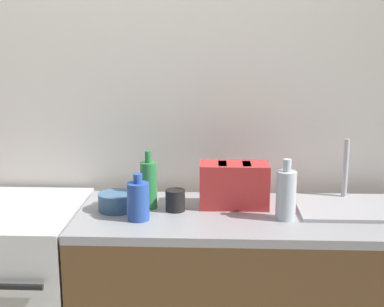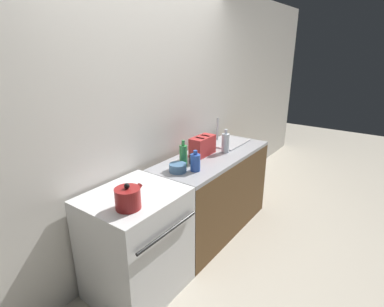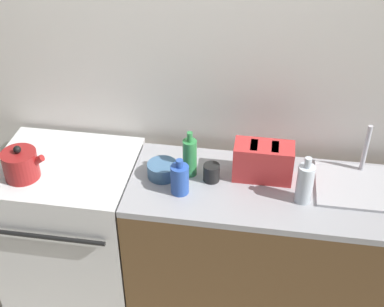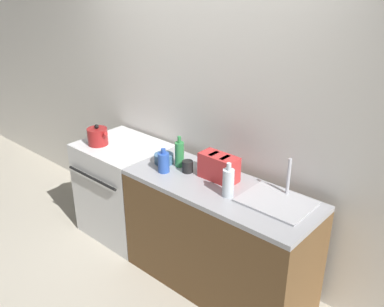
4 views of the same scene
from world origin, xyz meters
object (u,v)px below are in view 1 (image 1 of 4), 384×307
at_px(toaster, 234,185).
at_px(bowl, 116,202).
at_px(stove, 1,299).
at_px(bottle_green, 149,184).
at_px(bottle_clear, 286,194).
at_px(cup_black, 175,200).
at_px(bottle_blue, 138,201).

bearing_deg(toaster, bowl, -171.92).
height_order(stove, bottle_green, bottle_green).
height_order(bottle_green, bottle_clear, bottle_green).
bearing_deg(bottle_clear, bottle_green, 167.87).
relative_size(toaster, cup_black, 3.24).
distance_m(stove, bottle_blue, 0.84).
height_order(toaster, bowl, toaster).
xyz_separation_m(stove, toaster, (1.05, 0.06, 0.53)).
bearing_deg(bottle_clear, bowl, 173.32).
height_order(bottle_clear, cup_black, bottle_clear).
bearing_deg(bottle_clear, cup_black, 169.03).
bearing_deg(cup_black, stove, 179.79).
bearing_deg(cup_black, bottle_green, 163.42).
bearing_deg(stove, bottle_clear, -4.18).
xyz_separation_m(toaster, cup_black, (-0.25, -0.07, -0.05)).
distance_m(bottle_green, bottle_clear, 0.59).
bearing_deg(cup_black, bottle_blue, -139.99).
bearing_deg(bowl, bottle_blue, -45.53).
height_order(bottle_green, bowl, bottle_green).
height_order(bottle_blue, cup_black, bottle_blue).
xyz_separation_m(bottle_green, bottle_clear, (0.57, -0.12, -0.00)).
height_order(stove, bowl, bowl).
bearing_deg(bottle_clear, bottle_blue, -177.13).
height_order(stove, toaster, toaster).
bearing_deg(bottle_green, toaster, 4.86).
relative_size(bottle_blue, cup_black, 2.10).
distance_m(bottle_clear, cup_black, 0.47).
distance_m(toaster, bottle_blue, 0.43).
relative_size(stove, cup_black, 9.71).
bearing_deg(toaster, cup_black, -165.33).
bearing_deg(toaster, bottle_blue, -154.89).
bearing_deg(bowl, toaster, 8.08).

